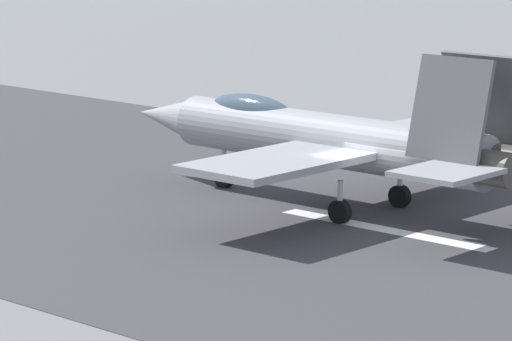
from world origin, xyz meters
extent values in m
plane|color=slate|center=(0.00, 0.00, 0.00)|extent=(400.00, 400.00, 0.00)
cube|color=#3B393D|center=(0.00, 0.00, 0.01)|extent=(240.00, 26.00, 0.02)
cube|color=white|center=(-0.80, 0.00, 0.02)|extent=(8.00, 0.70, 0.00)
cylinder|color=gray|center=(2.64, -1.37, 2.29)|extent=(12.54, 1.85, 1.79)
cone|color=gray|center=(10.35, -1.33, 2.29)|extent=(2.90, 1.53, 1.52)
ellipsoid|color=#3F5160|center=(6.17, -1.35, 2.96)|extent=(3.61, 1.12, 1.10)
cylinder|color=#47423D|center=(-3.79, -0.85, 2.29)|extent=(2.21, 1.11, 1.10)
cylinder|color=#47423D|center=(-3.79, -1.95, 2.29)|extent=(2.21, 1.11, 1.10)
cube|color=gray|center=(1.62, 2.43, 2.19)|extent=(3.43, 5.82, 0.24)
cube|color=gray|center=(1.66, -5.17, 2.19)|extent=(3.43, 5.82, 0.24)
cube|color=gray|center=(-3.80, 1.00, 2.39)|extent=(2.41, 2.81, 0.16)
cube|color=#535356|center=(-2.83, -0.49, 3.99)|extent=(2.60, 0.96, 3.14)
cube|color=#535356|center=(-2.82, -2.29, 3.99)|extent=(2.60, 0.96, 3.14)
cylinder|color=silver|center=(7.45, -1.34, 0.70)|extent=(0.18, 0.18, 1.40)
cylinder|color=black|center=(7.45, -1.34, 0.38)|extent=(0.76, 0.30, 0.76)
cylinder|color=silver|center=(0.83, 0.22, 0.70)|extent=(0.18, 0.18, 1.40)
cylinder|color=black|center=(0.83, 0.22, 0.38)|extent=(0.76, 0.30, 0.76)
cylinder|color=silver|center=(0.84, -2.98, 0.70)|extent=(0.18, 0.18, 1.40)
cylinder|color=black|center=(0.84, -2.98, 0.38)|extent=(0.76, 0.30, 0.76)
camera|label=1|loc=(-28.01, 35.78, 10.67)|focal=102.73mm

